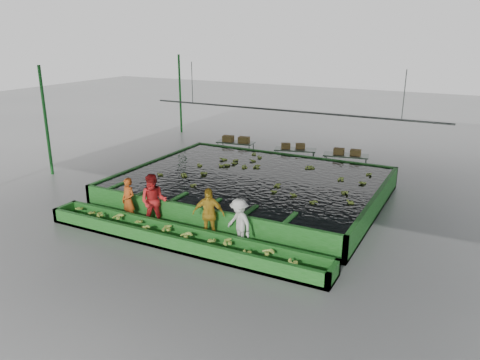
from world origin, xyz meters
The scene contains 21 objects.
ground centered at (0.00, 0.00, 0.00)m, with size 80.00×80.00×0.00m, color gray.
shed_roof centered at (0.00, 0.00, 5.00)m, with size 20.00×22.00×0.04m, color slate.
shed_posts centered at (0.00, 0.00, 2.50)m, with size 20.00×22.00×5.00m, color #196421, non-canonical shape.
flotation_tank centered at (0.00, 1.50, 0.45)m, with size 10.00×8.00×0.90m, color #226921, non-canonical shape.
tank_water centered at (0.00, 1.50, 0.85)m, with size 9.70×7.70×0.00m, color black.
sorting_trough centered at (0.00, -3.60, 0.25)m, with size 10.00×1.00×0.50m, color #226921, non-canonical shape.
cableway_rail centered at (0.00, 5.00, 3.00)m, with size 0.08×0.08×14.00m, color #59605B.
rail_hanger_left centered at (-5.00, 5.00, 4.00)m, with size 0.04×0.04×2.00m, color #59605B.
rail_hanger_right centered at (5.00, 5.00, 4.00)m, with size 0.04×0.04×2.00m, color #59605B.
worker_a centered at (-2.67, -2.80, 0.80)m, with size 0.59×0.39×1.60m, color #BC4E18.
worker_b centered at (-1.57, -2.80, 0.95)m, with size 0.92×0.72×1.90m, color red.
worker_c centered at (0.59, -2.80, 0.88)m, with size 1.04×0.43×1.76m, color gold.
worker_d centered at (1.69, -2.80, 0.79)m, with size 1.03×0.59×1.59m, color silver.
packing_table_left centered at (-3.41, 6.54, 0.44)m, with size 1.94×0.77×0.88m, color #59605B, non-canonical shape.
packing_table_mid centered at (-0.04, 6.44, 0.45)m, with size 2.00×0.80×0.91m, color #59605B, non-canonical shape.
packing_table_right centered at (2.49, 6.41, 0.47)m, with size 2.05×0.82×0.93m, color #59605B, non-canonical shape.
box_stack_left centered at (-3.36, 6.48, 0.88)m, with size 1.43×0.39×0.31m, color brown, non-canonical shape.
box_stack_mid centered at (-0.18, 6.48, 0.91)m, with size 1.16×0.32×0.25m, color brown, non-canonical shape.
box_stack_right centered at (2.53, 6.42, 0.93)m, with size 1.24×0.34×0.27m, color brown, non-canonical shape.
floating_bananas centered at (0.00, 2.30, 0.85)m, with size 9.18×6.26×0.13m, color #9BBA3F, non-canonical shape.
trough_bananas centered at (0.00, -3.60, 0.40)m, with size 8.80×0.59×0.12m, color #9BBA3F, non-canonical shape.
Camera 1 is at (7.85, -14.56, 6.45)m, focal length 35.00 mm.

